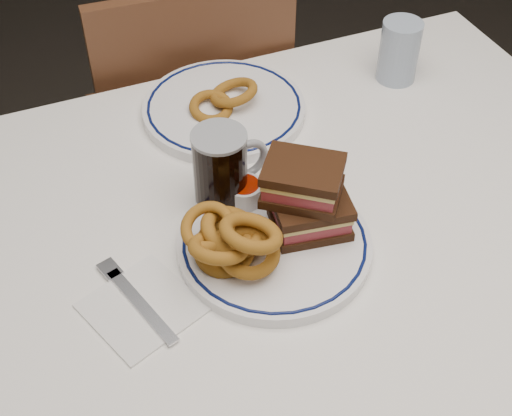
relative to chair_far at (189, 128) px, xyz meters
name	(u,v)px	position (x,y,z in m)	size (l,w,h in m)	color
dining_table	(269,263)	(-0.05, -0.59, 0.16)	(1.27, 0.87, 0.75)	white
chair_far	(189,128)	(0.00, 0.00, 0.00)	(0.44, 0.44, 0.90)	#4B2D18
main_plate	(274,244)	(-0.07, -0.65, 0.27)	(0.29, 0.29, 0.02)	white
reuben_sandwich	(307,197)	(-0.01, -0.63, 0.34)	(0.14, 0.14, 0.11)	black
onion_rings_main	(232,241)	(-0.14, -0.66, 0.32)	(0.14, 0.13, 0.11)	#6A340E
ketchup_ramekin	(244,191)	(-0.08, -0.55, 0.30)	(0.06, 0.06, 0.03)	silver
beer_mug	(222,170)	(-0.10, -0.52, 0.33)	(0.13, 0.08, 0.14)	black
water_glass	(399,51)	(0.33, -0.33, 0.32)	(0.08, 0.08, 0.12)	#92A5BD
far_plate	(224,108)	(-0.02, -0.31, 0.27)	(0.29, 0.29, 0.02)	white
onion_rings_far	(224,99)	(-0.02, -0.31, 0.30)	(0.13, 0.10, 0.05)	#6A340E
napkin_fork	(141,306)	(-0.28, -0.67, 0.26)	(0.18, 0.19, 0.01)	white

